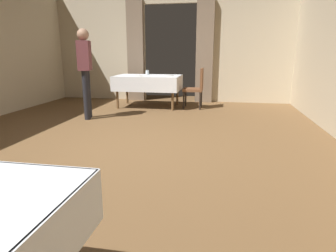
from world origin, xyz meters
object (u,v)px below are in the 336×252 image
chair_mid_right (196,86)px  glass_mid_a (147,73)px  person_waiter_by_doorway (85,66)px  plate_mid_b (169,75)px  plate_mid_c (139,76)px  dining_table_mid (148,80)px

chair_mid_right → glass_mid_a: chair_mid_right is taller
glass_mid_a → person_waiter_by_doorway: person_waiter_by_doorway is taller
glass_mid_a → plate_mid_b: glass_mid_a is taller
chair_mid_right → plate_mid_c: (-1.32, -0.20, 0.24)m
dining_table_mid → glass_mid_a: 0.24m
chair_mid_right → person_waiter_by_doorway: 2.57m
plate_mid_b → person_waiter_by_doorway: bearing=-131.8°
glass_mid_a → person_waiter_by_doorway: bearing=-116.0°
glass_mid_a → plate_mid_c: size_ratio=0.63×
glass_mid_a → plate_mid_b: (0.56, -0.12, -0.05)m
dining_table_mid → glass_mid_a: (-0.06, 0.17, 0.16)m
plate_mid_b → plate_mid_c: bearing=-160.4°
chair_mid_right → glass_mid_a: 1.26m
glass_mid_a → plate_mid_b: bearing=-12.4°
plate_mid_b → person_waiter_by_doorway: (-1.37, -1.53, 0.27)m
plate_mid_b → person_waiter_by_doorway: 2.07m
chair_mid_right → plate_mid_c: size_ratio=5.04×
dining_table_mid → chair_mid_right: size_ratio=1.66×
dining_table_mid → chair_mid_right: bearing=0.7°
glass_mid_a → plate_mid_c: glass_mid_a is taller
glass_mid_a → plate_mid_c: 0.38m
chair_mid_right → plate_mid_c: 1.36m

